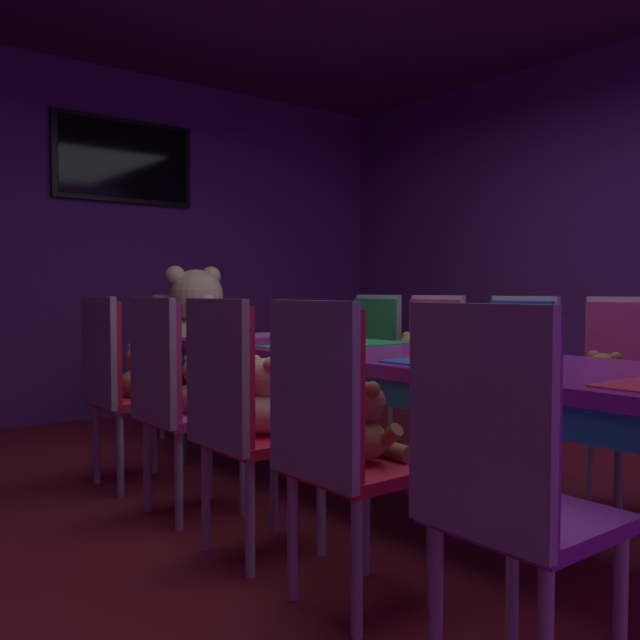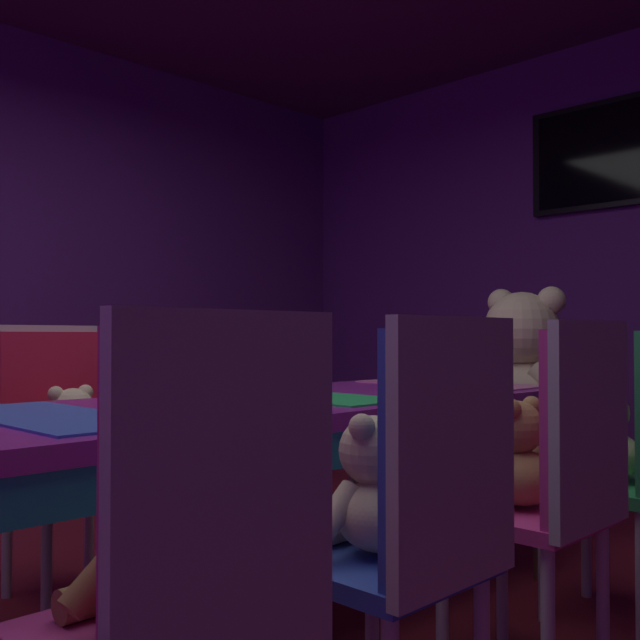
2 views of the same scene
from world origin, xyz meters
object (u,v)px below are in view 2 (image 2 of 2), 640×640
Objects in this scene: teddy_right_2 at (372,492)px; teddy_left_2 at (73,434)px; teddy_left_3 at (208,425)px; chair_right_3 at (563,465)px; teddy_right_4 at (604,440)px; chair_left_3 at (189,417)px; king_teddy_bear at (521,374)px; chair_left_4 at (288,407)px; teddy_right_3 at (515,460)px; teddy_left_4 at (308,412)px; banquet_table at (192,434)px; chair_left_2 at (55,429)px; chair_right_2 at (425,502)px; chair_right_1 at (198,560)px; teddy_right_1 at (148,552)px; wall_tv at (622,151)px; throne_chair at (539,406)px.

teddy_left_2 is at bearing 0.01° from teddy_right_2.
chair_right_3 reaches higher than teddy_left_3.
chair_left_3 is at bearing 20.10° from teddy_right_4.
chair_left_3 and chair_right_3 have the same top height.
chair_left_4 is at bearing -49.88° from king_teddy_bear.
teddy_right_4 is (1.44, 1.16, 0.00)m from teddy_left_2.
teddy_right_3 is (-0.15, 0.00, -0.00)m from chair_right_3.
banquet_table is at bearing -58.70° from teddy_left_4.
teddy_right_2 reaches higher than teddy_left_3.
chair_left_2 is 1.71m from chair_right_2.
teddy_right_3 is at bearing -83.53° from chair_right_1.
chair_left_4 is 3.29× the size of teddy_left_4.
chair_right_3 is at bearing 19.89° from chair_left_2.
chair_left_3 reaches higher than banquet_table.
teddy_right_2 is (0.01, 0.57, 0.01)m from teddy_right_1.
teddy_right_2 is at bearing -39.89° from teddy_left_4.
king_teddy_bear reaches higher than teddy_left_4.
teddy_left_2 is 1.56m from chair_right_2.
chair_right_1 reaches higher than teddy_left_3.
chair_right_3 is at bearing -18.36° from chair_left_4.
chair_right_2 reaches higher than teddy_right_2.
chair_right_2 is 0.64m from teddy_right_3.
teddy_right_3 is (0.01, 1.19, 0.01)m from teddy_right_1.
teddy_right_2 is 0.29× the size of wall_tv.
chair_left_2 is 0.59m from chair_left_3.
chair_right_1 is (1.70, -0.57, 0.00)m from chair_left_2.
teddy_left_3 is 0.37× the size of king_teddy_bear.
banquet_table is 9.49× the size of teddy_left_2.
teddy_right_1 is (1.54, -1.16, -0.02)m from chair_left_3.
chair_right_1 is 0.86× the size of wall_tv.
chair_left_4 is at bearing 89.99° from chair_left_2.
banquet_table is 0.86m from chair_left_2.
king_teddy_bear is at bearing 62.10° from teddy_left_3.
chair_left_3 reaches higher than teddy_left_4.
chair_left_2 is 3.55m from wall_tv.
teddy_right_2 is (1.56, -1.19, -0.00)m from chair_left_4.
teddy_left_2 is 2.20m from throne_chair.
teddy_right_2 is at bearing 0.00° from chair_right_2.
wall_tv is at bearing -77.14° from chair_right_1.
teddy_right_2 is 0.62m from teddy_right_3.
chair_right_3 is at bearing -19.91° from teddy_left_4.
teddy_left_4 is 0.30× the size of throne_chair.
chair_right_3 and throne_chair have the same top height.
chair_right_1 is (1.56, -1.76, 0.02)m from teddy_left_4.
teddy_right_3 is at bearing 1.18° from teddy_left_3.
chair_left_3 reaches higher than teddy_right_4.
banquet_table is 9.13× the size of teddy_right_2.
teddy_left_4 is 1.44m from teddy_right_4.
chair_left_2 is at bearing -179.28° from banquet_table.
chair_right_2 reaches higher than teddy_right_4.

